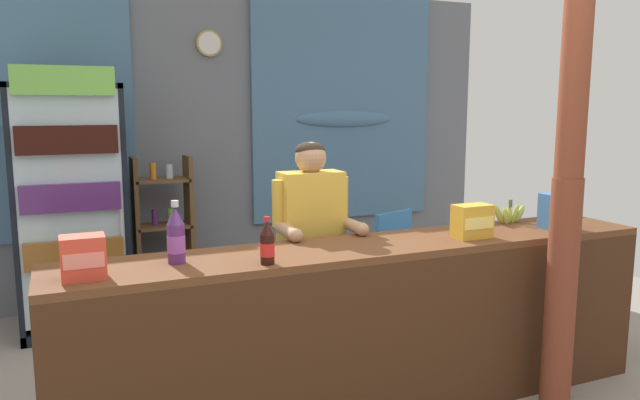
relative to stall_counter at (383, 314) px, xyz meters
name	(u,v)px	position (x,y,z in m)	size (l,w,h in m)	color
ground_plane	(302,362)	(-0.14, 0.84, -0.59)	(7.73, 7.73, 0.00)	gray
back_wall_curtained	(227,137)	(-0.14, 2.67, 0.84)	(5.26, 0.22, 2.77)	slate
stall_counter	(383,314)	(0.00, 0.00, 0.00)	(3.43, 0.54, 0.96)	brown
timber_post	(568,188)	(0.95, -0.32, 0.68)	(0.19, 0.17, 2.65)	brown
drink_fridge	(70,190)	(-1.50, 2.10, 0.50)	(0.79, 0.65, 1.98)	black
bottle_shelf_rack	(164,231)	(-0.79, 2.34, 0.08)	(0.48, 0.28, 1.30)	brown
plastic_lawn_chair	(382,253)	(0.86, 1.56, -0.10)	(0.56, 0.56, 0.86)	#3884D6
shopkeeper	(311,233)	(-0.18, 0.59, 0.35)	(0.49, 0.42, 1.50)	#28282D
soda_bottle_grape_soda	(176,237)	(-1.07, 0.13, 0.50)	(0.09, 0.09, 0.31)	#56286B
soda_bottle_cola	(267,244)	(-0.68, -0.06, 0.47)	(0.07, 0.07, 0.23)	black
snack_box_biscuit	(556,211)	(1.24, 0.04, 0.48)	(0.18, 0.13, 0.22)	#3D75B7
snack_box_crackers	(83,257)	(-1.50, 0.02, 0.47)	(0.19, 0.14, 0.19)	#E5422D
snack_box_choco_powder	(472,221)	(0.59, 0.03, 0.46)	(0.22, 0.13, 0.19)	gold
banana_bunch	(509,214)	(1.08, 0.29, 0.43)	(0.28, 0.06, 0.16)	#B7C647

